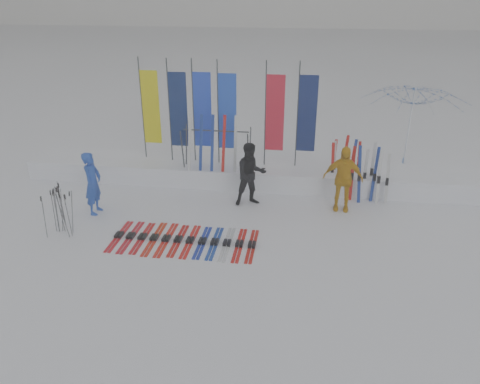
% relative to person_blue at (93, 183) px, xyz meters
% --- Properties ---
extents(ground, '(120.00, 120.00, 0.00)m').
position_rel_person_blue_xyz_m(ground, '(3.86, -1.87, -0.88)').
color(ground, white).
rests_on(ground, ground).
extents(snow_bank, '(14.00, 1.60, 0.60)m').
position_rel_person_blue_xyz_m(snow_bank, '(3.86, 2.73, -0.58)').
color(snow_bank, white).
rests_on(snow_bank, ground).
extents(person_blue, '(0.43, 0.65, 1.75)m').
position_rel_person_blue_xyz_m(person_blue, '(0.00, 0.00, 0.00)').
color(person_blue, '#1E43B0').
rests_on(person_blue, ground).
extents(person_black, '(1.08, 0.97, 1.82)m').
position_rel_person_blue_xyz_m(person_black, '(4.16, 1.15, 0.03)').
color(person_black, black).
rests_on(person_black, ground).
extents(person_yellow, '(1.12, 0.54, 1.85)m').
position_rel_person_blue_xyz_m(person_yellow, '(6.70, 1.18, 0.05)').
color(person_yellow, '#D79B0E').
rests_on(person_yellow, ground).
extents(tent_canopy, '(3.94, 3.99, 2.98)m').
position_rel_person_blue_xyz_m(tent_canopy, '(8.96, 4.31, 0.61)').
color(tent_canopy, white).
rests_on(tent_canopy, ground).
extents(ski_row, '(3.53, 1.69, 0.07)m').
position_rel_person_blue_xyz_m(ski_row, '(2.81, -1.21, -0.84)').
color(ski_row, red).
rests_on(ski_row, ground).
extents(pole_cluster, '(0.67, 0.77, 1.25)m').
position_rel_person_blue_xyz_m(pole_cluster, '(-0.37, -1.19, -0.28)').
color(pole_cluster, '#595B60').
rests_on(pole_cluster, ground).
extents(feather_flags, '(5.45, 0.21, 3.20)m').
position_rel_person_blue_xyz_m(feather_flags, '(3.05, 2.85, 1.37)').
color(feather_flags, '#383A3F').
rests_on(feather_flags, ground).
extents(ski_rack, '(2.04, 0.80, 1.23)m').
position_rel_person_blue_xyz_m(ski_rack, '(2.96, 2.33, 0.51)').
color(ski_rack, '#383A3F').
rests_on(ski_rack, ground).
extents(upright_skis, '(1.60, 1.06, 1.70)m').
position_rel_person_blue_xyz_m(upright_skis, '(7.17, 2.25, -0.09)').
color(upright_skis, silver).
rests_on(upright_skis, ground).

